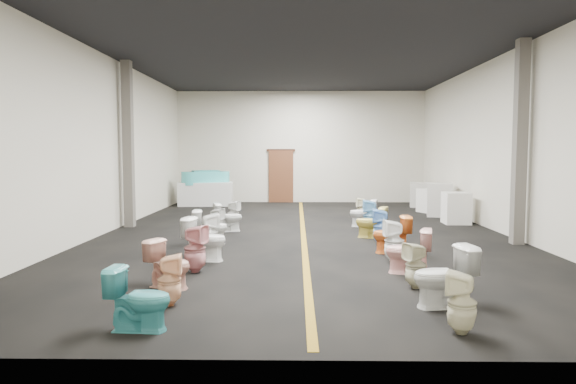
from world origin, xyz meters
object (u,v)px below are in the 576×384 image
(toilet_left_0, at_px, (139,299))
(toilet_right_10, at_px, (362,210))
(toilet_left_2, at_px, (169,264))
(toilet_right_3, at_px, (408,251))
(toilet_left_1, at_px, (170,280))
(toilet_left_9, at_px, (233,214))
(toilet_right_1, at_px, (444,277))
(display_table, at_px, (206,194))
(toilet_right_0, at_px, (462,303))
(toilet_right_5, at_px, (392,234))
(appliance_crate_c, at_px, (431,201))
(toilet_right_2, at_px, (416,266))
(bathtub, at_px, (206,178))
(toilet_left_8, at_px, (228,217))
(toilet_left_4, at_px, (205,239))
(toilet_right_7, at_px, (371,222))
(toilet_left_5, at_px, (210,233))
(toilet_right_6, at_px, (381,227))
(toilet_right_4, at_px, (394,241))
(appliance_crate_d, at_px, (419,195))
(toilet_right_9, at_px, (363,213))
(appliance_crate_a, at_px, (456,208))
(toilet_left_7, at_px, (217,223))
(appliance_crate_b, at_px, (440,200))
(toilet_right_8, at_px, (370,216))
(toilet_left_6, at_px, (210,227))
(toilet_left_3, at_px, (195,249))

(toilet_left_0, height_order, toilet_right_10, toilet_left_0)
(toilet_left_2, xyz_separation_m, toilet_right_3, (3.81, 0.97, 0.02))
(toilet_left_2, bearing_deg, toilet_left_1, -140.89)
(toilet_left_0, height_order, toilet_left_9, toilet_left_0)
(toilet_left_9, xyz_separation_m, toilet_right_1, (3.68, -7.35, 0.06))
(display_table, bearing_deg, toilet_right_0, -68.98)
(toilet_right_5, relative_size, toilet_right_10, 1.05)
(appliance_crate_c, height_order, toilet_right_2, appliance_crate_c)
(bathtub, distance_m, toilet_left_8, 6.69)
(toilet_left_9, height_order, toilet_right_10, toilet_right_10)
(toilet_left_4, distance_m, toilet_right_7, 4.38)
(toilet_left_5, relative_size, toilet_right_6, 1.00)
(toilet_left_8, relative_size, toilet_right_10, 1.01)
(toilet_left_2, distance_m, toilet_right_4, 4.15)
(toilet_right_0, height_order, toilet_right_2, toilet_right_0)
(toilet_left_2, relative_size, toilet_right_10, 0.99)
(bathtub, height_order, appliance_crate_c, bathtub)
(toilet_left_4, bearing_deg, toilet_right_6, -55.04)
(appliance_crate_d, distance_m, toilet_right_3, 10.90)
(toilet_right_2, distance_m, toilet_right_9, 6.37)
(toilet_left_4, height_order, toilet_right_2, toilet_left_4)
(toilet_left_0, bearing_deg, toilet_right_0, -87.13)
(appliance_crate_a, distance_m, toilet_right_2, 7.56)
(toilet_left_9, xyz_separation_m, toilet_right_6, (3.61, -2.79, 0.04))
(toilet_right_5, distance_m, toilet_right_10, 4.55)
(bathtub, distance_m, toilet_left_4, 10.18)
(toilet_left_4, xyz_separation_m, toilet_left_8, (-0.04, 3.57, -0.04))
(toilet_left_7, xyz_separation_m, toilet_right_2, (3.72, -4.63, -0.00))
(toilet_left_8, distance_m, toilet_right_5, 4.63)
(toilet_left_5, bearing_deg, toilet_left_7, -15.73)
(toilet_left_0, height_order, toilet_left_4, toilet_left_4)
(appliance_crate_a, distance_m, appliance_crate_d, 4.47)
(bathtub, bearing_deg, toilet_left_9, -96.40)
(toilet_left_4, bearing_deg, toilet_right_4, -82.26)
(appliance_crate_b, relative_size, toilet_right_4, 1.32)
(toilet_left_9, bearing_deg, toilet_right_10, -57.46)
(bathtub, bearing_deg, toilet_left_4, -103.93)
(toilet_right_3, bearing_deg, toilet_left_5, -102.20)
(toilet_right_7, distance_m, toilet_right_8, 0.87)
(toilet_left_1, bearing_deg, display_table, -1.20)
(toilet_right_2, relative_size, toilet_right_5, 0.91)
(toilet_left_8, xyz_separation_m, toilet_right_4, (3.58, -3.70, 0.03))
(toilet_left_6, xyz_separation_m, toilet_right_5, (3.85, -0.97, -0.00))
(toilet_left_2, height_order, toilet_right_4, toilet_right_4)
(display_table, height_order, toilet_right_4, display_table)
(toilet_left_3, distance_m, toilet_right_8, 5.73)
(bathtub, xyz_separation_m, toilet_left_4, (1.75, -10.00, -0.66))
(toilet_left_9, distance_m, toilet_right_10, 3.75)
(appliance_crate_c, bearing_deg, toilet_right_2, -105.83)
(toilet_left_5, height_order, toilet_right_8, toilet_right_8)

